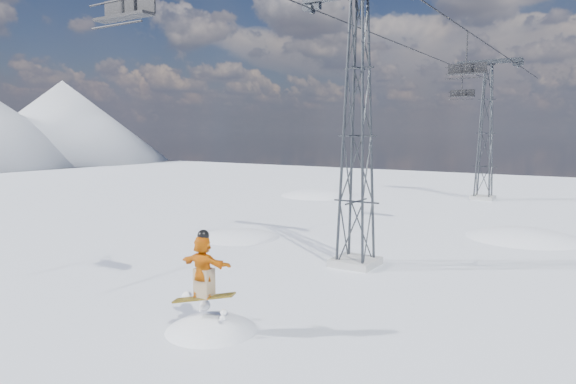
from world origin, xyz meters
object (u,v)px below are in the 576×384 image
lift_tower_near (357,137)px  snowboarder_jump (212,383)px  lift_tower_far (486,134)px  lift_chair_near (125,9)px

lift_tower_near → snowboarder_jump: size_ratio=1.65×
lift_tower_near → snowboarder_jump: bearing=-92.9°
lift_tower_near → lift_tower_far: (0.00, 25.00, 0.00)m
lift_tower_near → lift_chair_near: 10.79m
lift_tower_far → lift_tower_near: bearing=-90.0°
snowboarder_jump → lift_chair_near: (-1.75, -1.21, 10.53)m
lift_tower_far → snowboarder_jump: (-0.45, -33.77, -7.09)m
lift_tower_far → snowboarder_jump: bearing=-90.8°
lift_tower_far → snowboarder_jump: size_ratio=1.65×
lift_tower_far → lift_chair_near: size_ratio=4.73×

